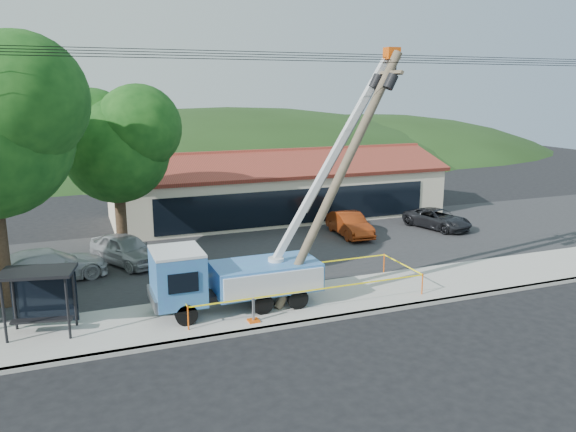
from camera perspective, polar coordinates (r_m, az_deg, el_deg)
The scene contains 17 objects.
ground at distance 20.39m, azimuth 7.84°, elevation -12.50°, with size 120.00×120.00×0.00m, color black.
curb at distance 22.05m, azimuth 5.17°, elevation -10.21°, with size 60.00×0.25×0.15m, color #AEAAA2.
sidewalk at distance 23.64m, azimuth 3.11°, elevation -8.55°, with size 60.00×4.00×0.15m, color #AEAAA2.
parking_lot at distance 30.72m, azimuth -3.05°, elevation -3.53°, with size 60.00×12.00×0.10m, color #28282B.
strip_mall at distance 38.93m, azimuth -1.17°, elevation 2.75°, with size 22.50×8.53×4.67m.
tree_lot at distance 29.21m, azimuth -17.10°, elevation 7.40°, with size 6.30×5.60×8.94m.
hill_west at distance 71.80m, azimuth -25.84°, elevation 4.58°, with size 78.40×56.00×28.00m, color #1C3212.
hill_center at distance 74.08m, azimuth -6.15°, elevation 6.00°, with size 89.60×64.00×32.00m, color #1C3212.
hill_east at distance 81.57m, azimuth 7.62°, elevation 6.58°, with size 72.80×52.00×26.00m, color #1C3212.
utility_truck at distance 22.25m, azimuth -5.55°, elevation -5.70°, with size 10.18×3.55×10.15m.
leaning_pole at distance 22.31m, azimuth 5.67°, elevation 4.86°, with size 5.38×2.01×10.07m.
bus_shelter at distance 21.76m, azimuth -23.90°, elevation -6.53°, with size 2.72×1.99×2.37m.
caution_tape at distance 23.52m, azimuth 1.17°, elevation -6.67°, with size 10.03×3.19×0.92m.
car_silver at distance 29.39m, azimuth -16.04°, elevation -4.89°, with size 1.80×4.47×1.52m, color #A1A3A8.
car_red at distance 33.82m, azimuth 6.25°, elevation -2.14°, with size 1.47×4.20×1.38m, color maroon.
car_white at distance 27.96m, azimuth -23.06°, elevation -6.34°, with size 2.13×5.23×1.52m, color silver.
car_dark at distance 36.56m, azimuth 14.87°, elevation -1.37°, with size 2.03×4.40×1.22m, color black.
Camera 1 is at (-9.15, -16.03, 8.67)m, focal length 35.00 mm.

